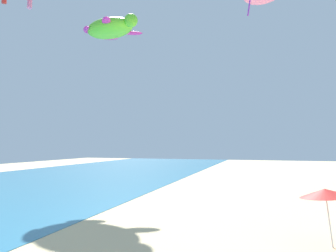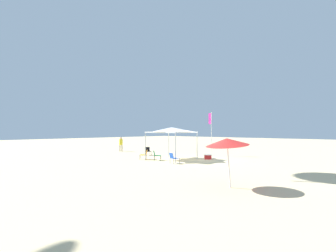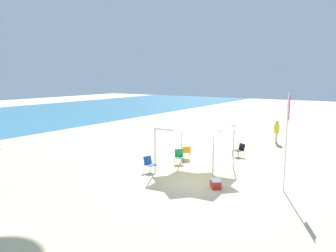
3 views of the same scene
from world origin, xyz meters
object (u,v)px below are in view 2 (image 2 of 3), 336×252
(person_by_tent, at_px, (121,143))
(folding_chair_right_of_tent, at_px, (144,154))
(folding_chair_facing_ocean, at_px, (156,155))
(canopy_tent, at_px, (172,130))
(banner_flag, at_px, (211,130))
(folding_chair_left_of_tent, at_px, (173,157))
(cooler_box, at_px, (208,157))
(beach_umbrella, at_px, (227,142))
(folding_chair_near_cooler, at_px, (148,151))

(person_by_tent, bearing_deg, folding_chair_right_of_tent, 141.56)
(folding_chair_facing_ocean, distance_m, folding_chair_right_of_tent, 1.23)
(folding_chair_facing_ocean, bearing_deg, canopy_tent, -62.59)
(banner_flag, distance_m, person_by_tent, 11.12)
(folding_chair_left_of_tent, bearing_deg, cooler_box, -79.45)
(folding_chair_left_of_tent, xyz_separation_m, banner_flag, (0.89, -6.77, 2.13))
(banner_flag, bearing_deg, beach_umbrella, 124.75)
(canopy_tent, height_order, folding_chair_right_of_tent, canopy_tent)
(beach_umbrella, bearing_deg, cooler_box, -52.82)
(folding_chair_facing_ocean, relative_size, folding_chair_left_of_tent, 1.00)
(folding_chair_near_cooler, height_order, banner_flag, banner_flag)
(banner_flag, xyz_separation_m, person_by_tent, (10.53, 3.20, -1.59))
(folding_chair_facing_ocean, bearing_deg, banner_flag, -53.64)
(canopy_tent, distance_m, cooler_box, 3.94)
(folding_chair_near_cooler, height_order, cooler_box, folding_chair_near_cooler)
(canopy_tent, relative_size, folding_chair_near_cooler, 4.35)
(folding_chair_near_cooler, height_order, person_by_tent, person_by_tent)
(canopy_tent, bearing_deg, cooler_box, -134.59)
(beach_umbrella, bearing_deg, folding_chair_right_of_tent, -23.31)
(folding_chair_facing_ocean, bearing_deg, folding_chair_right_of_tent, 60.31)
(beach_umbrella, relative_size, person_by_tent, 1.33)
(folding_chair_right_of_tent, distance_m, cooler_box, 5.53)
(canopy_tent, distance_m, beach_umbrella, 10.40)
(banner_flag, relative_size, person_by_tent, 2.53)
(folding_chair_near_cooler, xyz_separation_m, banner_flag, (-4.97, -3.98, 2.13))
(folding_chair_facing_ocean, xyz_separation_m, banner_flag, (-1.42, -6.31, 2.13))
(canopy_tent, height_order, folding_chair_facing_ocean, canopy_tent)
(folding_chair_left_of_tent, xyz_separation_m, folding_chair_right_of_tent, (3.51, -0.23, 0.00))
(folding_chair_right_of_tent, bearing_deg, person_by_tent, -151.93)
(folding_chair_right_of_tent, xyz_separation_m, cooler_box, (-3.97, -3.85, -0.27))
(folding_chair_near_cooler, bearing_deg, beach_umbrella, -92.26)
(canopy_tent, xyz_separation_m, folding_chair_right_of_tent, (1.74, 1.59, -2.06))
(cooler_box, bearing_deg, canopy_tent, 45.41)
(folding_chair_right_of_tent, height_order, cooler_box, folding_chair_right_of_tent)
(canopy_tent, xyz_separation_m, folding_chair_left_of_tent, (-1.77, 1.82, -2.06))
(beach_umbrella, height_order, folding_chair_right_of_tent, beach_umbrella)
(folding_chair_near_cooler, bearing_deg, cooler_box, -51.78)
(folding_chair_left_of_tent, relative_size, folding_chair_near_cooler, 1.00)
(cooler_box, relative_size, person_by_tent, 0.43)
(canopy_tent, distance_m, banner_flag, 5.04)
(folding_chair_near_cooler, xyz_separation_m, cooler_box, (-6.31, -1.28, -0.27))
(folding_chair_right_of_tent, relative_size, cooler_box, 1.10)
(folding_chair_right_of_tent, distance_m, person_by_tent, 8.60)
(cooler_box, xyz_separation_m, banner_flag, (1.34, -2.70, 2.40))
(folding_chair_left_of_tent, height_order, folding_chair_right_of_tent, same)
(folding_chair_facing_ocean, bearing_deg, beach_umbrella, -158.18)
(cooler_box, height_order, banner_flag, banner_flag)
(folding_chair_right_of_tent, bearing_deg, canopy_tent, 93.43)
(folding_chair_left_of_tent, bearing_deg, folding_chair_right_of_tent, 13.19)
(folding_chair_right_of_tent, distance_m, banner_flag, 7.37)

